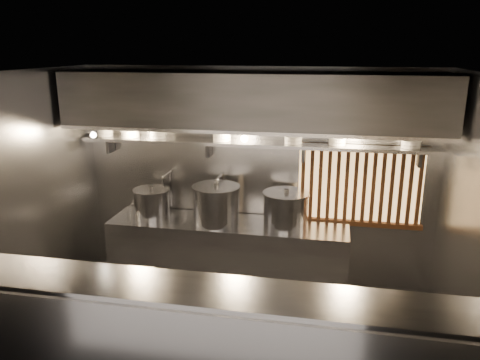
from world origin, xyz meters
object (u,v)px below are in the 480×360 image
(stock_pot_mid, at_px, (216,204))
(stock_pot_right, at_px, (286,209))
(stock_pot_left, at_px, (152,203))
(heat_lamp, at_px, (92,130))
(pendant_bulb, at_px, (244,139))

(stock_pot_mid, distance_m, stock_pot_right, 0.86)
(stock_pot_right, bearing_deg, stock_pot_left, 179.84)
(heat_lamp, distance_m, pendant_bulb, 1.83)
(stock_pot_left, height_order, stock_pot_right, stock_pot_right)
(heat_lamp, height_order, stock_pot_mid, heat_lamp)
(stock_pot_mid, bearing_deg, heat_lamp, -170.82)
(heat_lamp, distance_m, stock_pot_mid, 1.75)
(pendant_bulb, bearing_deg, stock_pot_mid, -161.26)
(stock_pot_right, bearing_deg, heat_lamp, -172.96)
(stock_pot_mid, bearing_deg, stock_pot_right, 3.33)
(pendant_bulb, height_order, stock_pot_right, pendant_bulb)
(pendant_bulb, relative_size, stock_pot_left, 0.34)
(heat_lamp, xyz_separation_m, stock_pot_left, (0.60, 0.29, -0.98))
(stock_pot_left, distance_m, stock_pot_right, 1.73)
(heat_lamp, relative_size, stock_pot_mid, 0.52)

